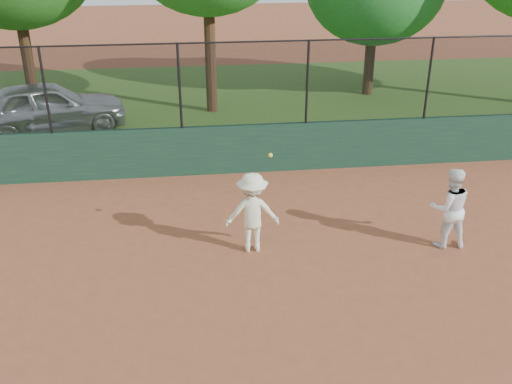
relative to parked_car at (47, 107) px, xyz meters
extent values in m
plane|color=brown|center=(4.41, -9.72, -0.76)|extent=(80.00, 80.00, 0.00)
cube|color=#1B3D29|center=(4.41, -3.72, -0.16)|extent=(26.00, 0.20, 1.20)
cube|color=#2F561A|center=(4.41, 2.28, -0.75)|extent=(36.00, 12.00, 0.01)
imported|color=#A9AEB3|center=(0.00, 0.00, 0.00)|extent=(4.77, 3.00, 1.51)
imported|color=white|center=(8.81, -7.80, 0.03)|extent=(0.79, 0.63, 1.58)
imported|color=#EBEBC7|center=(5.14, -7.50, 0.02)|extent=(1.03, 0.62, 1.55)
sphere|color=yellow|center=(5.44, -7.67, 1.20)|extent=(0.08, 0.08, 0.08)
cube|color=black|center=(4.41, -3.72, 1.44)|extent=(26.00, 0.02, 2.00)
cylinder|color=black|center=(4.41, -3.72, 2.42)|extent=(26.00, 0.04, 0.04)
cylinder|color=black|center=(0.91, -3.72, 1.44)|extent=(0.06, 0.06, 2.00)
cylinder|color=black|center=(3.91, -3.72, 1.44)|extent=(0.06, 0.06, 2.00)
cylinder|color=black|center=(6.91, -3.72, 1.44)|extent=(0.06, 0.06, 2.00)
cylinder|color=black|center=(9.91, -3.72, 1.44)|extent=(0.06, 0.06, 2.00)
cylinder|color=#422917|center=(-1.01, 2.65, 0.65)|extent=(0.36, 0.36, 2.81)
cylinder|color=#482C19|center=(4.88, 1.55, 0.86)|extent=(0.36, 0.36, 3.24)
cylinder|color=#412A15|center=(10.60, 2.94, 0.23)|extent=(0.36, 0.36, 1.98)
camera|label=1|loc=(4.05, -16.77, 4.79)|focal=40.00mm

